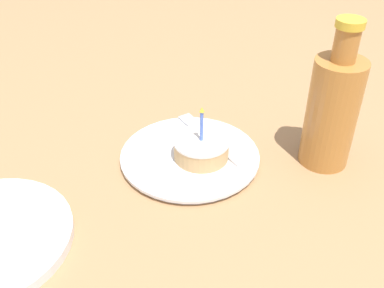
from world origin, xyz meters
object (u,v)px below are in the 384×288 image
cake_slice (200,147)px  bottle (332,109)px  plate (192,155)px  fork (205,135)px

cake_slice → bottle: bearing=-127.6°
cake_slice → plate: bearing=11.6°
fork → plate: bearing=114.4°
plate → fork: 0.06m
bottle → plate: bearing=49.5°
plate → fork: bearing=-65.6°
cake_slice → fork: bearing=-49.7°
plate → cake_slice: 0.03m
plate → fork: fork is taller
cake_slice → fork: 0.06m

